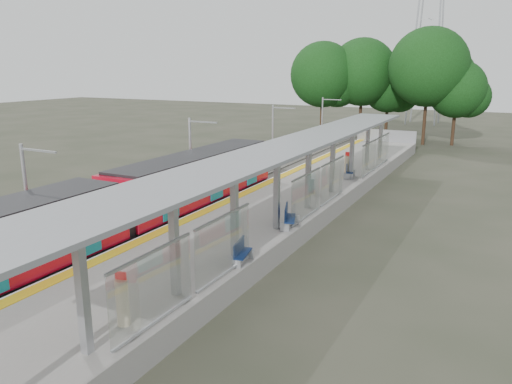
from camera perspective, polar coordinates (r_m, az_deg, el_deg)
trackbed at (r=32.09m, az=-3.67°, el=-0.96°), size 3.00×70.00×0.24m
platform at (r=30.00m, az=3.72°, el=-1.29°), size 6.00×50.00×1.00m
tactile_strip at (r=30.94m, az=-0.59°, el=0.20°), size 0.60×50.00×0.02m
end_fence at (r=53.20m, az=14.66°, el=6.26°), size 6.00×0.10×1.20m
train at (r=23.81m, az=-16.33°, el=-2.06°), size 2.74×27.60×3.62m
canopy at (r=25.15m, az=3.72°, el=4.35°), size 3.27×38.00×3.66m
tree_cluster at (r=60.25m, az=14.65°, el=12.82°), size 21.75×11.26×12.69m
catenary_masts at (r=31.57m, az=-7.36°, el=3.89°), size 2.08×48.16×5.40m
bench_near at (r=19.53m, az=-1.73°, el=-6.79°), size 0.69×1.40×0.92m
bench_mid at (r=23.75m, az=3.70°, el=-2.78°), size 1.00×1.62×1.06m
bench_far at (r=35.07m, az=10.51°, el=2.55°), size 0.93×1.63×1.07m
info_pillar_near at (r=15.52m, az=-15.01°, el=-12.06°), size 0.38×0.38×1.69m
info_pillar_far at (r=34.74m, az=10.39°, el=2.83°), size 0.41×0.41×1.83m
litter_bin at (r=30.40m, az=6.22°, el=0.70°), size 0.49×0.49×0.89m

